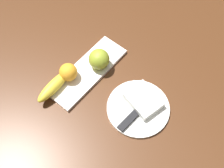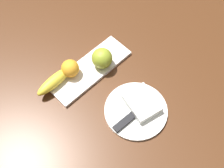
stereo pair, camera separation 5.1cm
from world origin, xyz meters
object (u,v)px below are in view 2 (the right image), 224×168
Objects in this scene: fruit_tray at (90,69)px; folded_napkin at (142,103)px; banana at (54,81)px; orange_near_apple at (70,68)px; apple at (103,57)px; dinner_plate at (136,111)px; knife at (128,119)px.

folded_napkin is (0.03, -0.23, 0.02)m from fruit_tray.
banana is 0.07m from orange_near_apple.
apple is 0.22m from folded_napkin.
apple is 0.35× the size of dinner_plate.
folded_napkin is at bearing -83.39° from fruit_tray.
apple reaches higher than fruit_tray.
apple is 1.18× the size of orange_near_apple.
banana is at bearing 163.08° from apple.
dinner_plate is 1.20× the size of knife.
banana is 2.33× the size of orange_near_apple.
folded_napkin is at bearing -96.33° from apple.
dinner_plate is at bearing -76.79° from orange_near_apple.
knife is at bearing -175.22° from folded_napkin.
apple is 0.51× the size of banana.
fruit_tray is 1.81× the size of knife.
fruit_tray is at bearing -27.30° from orange_near_apple.
banana reaches higher than dinner_plate.
folded_napkin is (0.03, 0.00, 0.02)m from dinner_plate.
dinner_plate is at bearing 180.00° from folded_napkin.
orange_near_apple is (-0.11, 0.05, -0.01)m from apple.
orange_near_apple reaches higher than folded_napkin.
banana reaches higher than folded_napkin.
apple is (0.05, -0.02, 0.05)m from fruit_tray.
apple reaches higher than dinner_plate.
orange_near_apple is 0.28m from dinner_plate.
fruit_tray is 4.28× the size of apple.
orange_near_apple is 0.27m from knife.
fruit_tray is at bearing 90.00° from dinner_plate.
banana reaches higher than knife.
orange_near_apple is 0.36× the size of knife.
banana is 0.32m from folded_napkin.
dinner_plate is (-0.05, -0.22, -0.05)m from apple.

